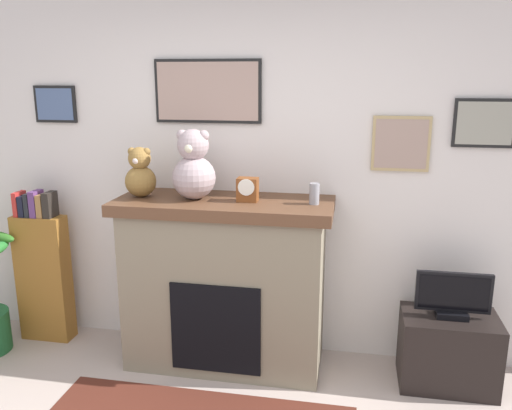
{
  "coord_description": "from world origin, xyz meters",
  "views": [
    {
      "loc": [
        0.72,
        -1.68,
        2.02
      ],
      "look_at": [
        0.09,
        1.66,
        1.18
      ],
      "focal_mm": 36.58,
      "sensor_mm": 36.0,
      "label": 1
    }
  ],
  "objects_px": {
    "candle_jar": "(314,194)",
    "mantel_clock": "(248,190)",
    "teddy_bear_brown": "(194,168)",
    "fireplace": "(225,282)",
    "bookshelf": "(43,271)",
    "television": "(453,297)",
    "tv_stand": "(448,350)",
    "teddy_bear_grey": "(140,175)"
  },
  "relations": [
    {
      "from": "mantel_clock",
      "to": "candle_jar",
      "type": "bearing_deg",
      "value": 0.22
    },
    {
      "from": "bookshelf",
      "to": "television",
      "type": "relative_size",
      "value": 2.51
    },
    {
      "from": "tv_stand",
      "to": "television",
      "type": "bearing_deg",
      "value": -90.0
    },
    {
      "from": "fireplace",
      "to": "mantel_clock",
      "type": "relative_size",
      "value": 9.26
    },
    {
      "from": "teddy_bear_grey",
      "to": "teddy_bear_brown",
      "type": "bearing_deg",
      "value": -0.02
    },
    {
      "from": "fireplace",
      "to": "candle_jar",
      "type": "xyz_separation_m",
      "value": [
        0.61,
        -0.02,
        0.67
      ]
    },
    {
      "from": "tv_stand",
      "to": "mantel_clock",
      "type": "relative_size",
      "value": 3.87
    },
    {
      "from": "teddy_bear_brown",
      "to": "fireplace",
      "type": "bearing_deg",
      "value": 5.18
    },
    {
      "from": "tv_stand",
      "to": "teddy_bear_brown",
      "type": "distance_m",
      "value": 2.09
    },
    {
      "from": "bookshelf",
      "to": "tv_stand",
      "type": "xyz_separation_m",
      "value": [
        3.0,
        -0.1,
        -0.31
      ]
    },
    {
      "from": "mantel_clock",
      "to": "tv_stand",
      "type": "bearing_deg",
      "value": 0.14
    },
    {
      "from": "candle_jar",
      "to": "teddy_bear_brown",
      "type": "xyz_separation_m",
      "value": [
        -0.81,
        -0.0,
        0.14
      ]
    },
    {
      "from": "television",
      "to": "teddy_bear_grey",
      "type": "relative_size",
      "value": 1.38
    },
    {
      "from": "candle_jar",
      "to": "mantel_clock",
      "type": "height_order",
      "value": "mantel_clock"
    },
    {
      "from": "television",
      "to": "teddy_bear_brown",
      "type": "distance_m",
      "value": 1.9
    },
    {
      "from": "fireplace",
      "to": "candle_jar",
      "type": "bearing_deg",
      "value": -1.66
    },
    {
      "from": "teddy_bear_grey",
      "to": "fireplace",
      "type": "bearing_deg",
      "value": 1.77
    },
    {
      "from": "fireplace",
      "to": "bookshelf",
      "type": "xyz_separation_m",
      "value": [
        -1.47,
        0.08,
        -0.06
      ]
    },
    {
      "from": "television",
      "to": "teddy_bear_brown",
      "type": "bearing_deg",
      "value": -179.97
    },
    {
      "from": "mantel_clock",
      "to": "fireplace",
      "type": "bearing_deg",
      "value": 173.41
    },
    {
      "from": "bookshelf",
      "to": "television",
      "type": "distance_m",
      "value": 3.0
    },
    {
      "from": "fireplace",
      "to": "television",
      "type": "xyz_separation_m",
      "value": [
        1.53,
        -0.02,
        0.02
      ]
    },
    {
      "from": "tv_stand",
      "to": "teddy_bear_grey",
      "type": "relative_size",
      "value": 1.79
    },
    {
      "from": "bookshelf",
      "to": "tv_stand",
      "type": "relative_size",
      "value": 1.93
    },
    {
      "from": "teddy_bear_grey",
      "to": "candle_jar",
      "type": "bearing_deg",
      "value": 0.02
    },
    {
      "from": "tv_stand",
      "to": "mantel_clock",
      "type": "bearing_deg",
      "value": -179.86
    },
    {
      "from": "bookshelf",
      "to": "teddy_bear_grey",
      "type": "relative_size",
      "value": 3.45
    },
    {
      "from": "television",
      "to": "candle_jar",
      "type": "xyz_separation_m",
      "value": [
        -0.92,
        -0.0,
        0.65
      ]
    },
    {
      "from": "television",
      "to": "candle_jar",
      "type": "distance_m",
      "value": 1.12
    },
    {
      "from": "mantel_clock",
      "to": "teddy_bear_brown",
      "type": "relative_size",
      "value": 0.34
    },
    {
      "from": "tv_stand",
      "to": "candle_jar",
      "type": "xyz_separation_m",
      "value": [
        -0.92,
        -0.0,
        1.03
      ]
    },
    {
      "from": "television",
      "to": "mantel_clock",
      "type": "distance_m",
      "value": 1.51
    },
    {
      "from": "fireplace",
      "to": "mantel_clock",
      "type": "bearing_deg",
      "value": -6.59
    },
    {
      "from": "fireplace",
      "to": "teddy_bear_brown",
      "type": "bearing_deg",
      "value": -174.82
    },
    {
      "from": "tv_stand",
      "to": "television",
      "type": "height_order",
      "value": "television"
    },
    {
      "from": "candle_jar",
      "to": "television",
      "type": "bearing_deg",
      "value": 0.02
    },
    {
      "from": "candle_jar",
      "to": "mantel_clock",
      "type": "distance_m",
      "value": 0.44
    },
    {
      "from": "fireplace",
      "to": "candle_jar",
      "type": "height_order",
      "value": "candle_jar"
    },
    {
      "from": "candle_jar",
      "to": "mantel_clock",
      "type": "relative_size",
      "value": 0.87
    },
    {
      "from": "television",
      "to": "mantel_clock",
      "type": "xyz_separation_m",
      "value": [
        -1.36,
        -0.0,
        0.66
      ]
    },
    {
      "from": "bookshelf",
      "to": "mantel_clock",
      "type": "height_order",
      "value": "mantel_clock"
    },
    {
      "from": "mantel_clock",
      "to": "bookshelf",
      "type": "bearing_deg",
      "value": 176.4
    }
  ]
}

